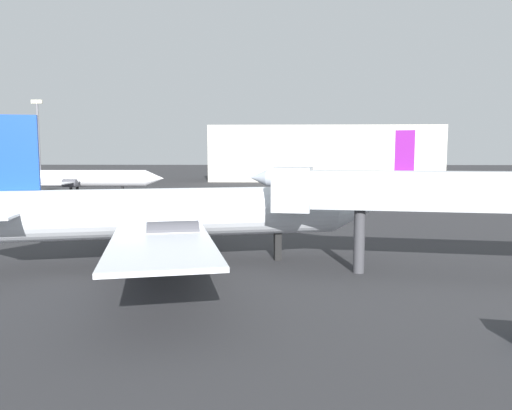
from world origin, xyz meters
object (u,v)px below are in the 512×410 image
object	(u,v)px
airplane_at_gate	(172,213)
jet_bridge	(453,193)
airplane_far_left	(79,178)
light_mast_left	(39,138)
airplane_distant	(338,179)

from	to	relation	value
airplane_at_gate	jet_bridge	distance (m)	17.96
airplane_at_gate	airplane_far_left	bearing A→B (deg)	104.58
jet_bridge	light_mast_left	world-z (taller)	light_mast_left
airplane_distant	airplane_far_left	bearing A→B (deg)	7.55
airplane_at_gate	airplane_far_left	world-z (taller)	airplane_at_gate
airplane_far_left	light_mast_left	distance (m)	31.49
airplane_distant	airplane_far_left	xyz separation A→B (m)	(-43.38, 6.49, -0.32)
airplane_distant	airplane_far_left	world-z (taller)	airplane_distant
airplane_far_left	light_mast_left	size ratio (longest dim) A/B	1.50
airplane_at_gate	airplane_distant	bearing A→B (deg)	54.91
airplane_distant	jet_bridge	size ratio (longest dim) A/B	1.16
airplane_distant	light_mast_left	xyz separation A→B (m)	(-61.99, 30.71, 7.30)
airplane_far_left	jet_bridge	bearing A→B (deg)	-51.84
airplane_at_gate	airplane_far_left	size ratio (longest dim) A/B	1.02
airplane_at_gate	airplane_distant	world-z (taller)	airplane_distant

